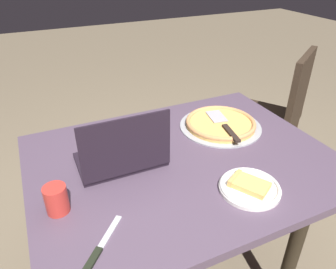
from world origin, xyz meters
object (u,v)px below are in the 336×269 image
object	(u,v)px
pizza_plate	(249,187)
drink_cup	(56,199)
laptop	(122,155)
chair_near	(276,111)
dining_table	(183,176)
table_knife	(99,250)
pizza_tray	(221,123)

from	to	relation	value
pizza_plate	drink_cup	bearing A→B (deg)	164.25
laptop	pizza_plate	world-z (taller)	laptop
chair_near	pizza_plate	bearing A→B (deg)	-137.48
dining_table	table_knife	distance (m)	0.52
pizza_tray	chair_near	xyz separation A→B (m)	(0.64, 0.31, -0.21)
laptop	table_knife	xyz separation A→B (m)	(-0.18, -0.35, -0.05)
pizza_plate	table_knife	size ratio (longest dim) A/B	1.21
pizza_plate	chair_near	bearing A→B (deg)	42.52
dining_table	chair_near	xyz separation A→B (m)	(0.91, 0.46, -0.11)
chair_near	laptop	bearing A→B (deg)	-160.02
pizza_tray	table_knife	distance (m)	0.82
dining_table	drink_cup	xyz separation A→B (m)	(-0.49, -0.09, 0.14)
laptop	chair_near	bearing A→B (deg)	19.98
laptop	chair_near	world-z (taller)	laptop
laptop	table_knife	bearing A→B (deg)	-117.65
pizza_tray	table_knife	world-z (taller)	pizza_tray
dining_table	drink_cup	world-z (taller)	drink_cup
pizza_tray	drink_cup	xyz separation A→B (m)	(-0.76, -0.25, 0.03)
drink_cup	chair_near	distance (m)	1.53
dining_table	pizza_plate	xyz separation A→B (m)	(0.12, -0.26, 0.10)
dining_table	pizza_tray	size ratio (longest dim) A/B	3.15
dining_table	chair_near	distance (m)	1.03
drink_cup	pizza_plate	bearing A→B (deg)	-15.75
pizza_plate	drink_cup	size ratio (longest dim) A/B	2.23
table_knife	drink_cup	distance (m)	0.22
pizza_plate	chair_near	world-z (taller)	chair_near
pizza_tray	laptop	bearing A→B (deg)	-168.15
pizza_plate	table_knife	world-z (taller)	pizza_plate
drink_cup	chair_near	xyz separation A→B (m)	(1.41, 0.56, -0.25)
pizza_plate	pizza_tray	world-z (taller)	same
dining_table	table_knife	size ratio (longest dim) A/B	6.77
pizza_plate	chair_near	size ratio (longest dim) A/B	0.23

